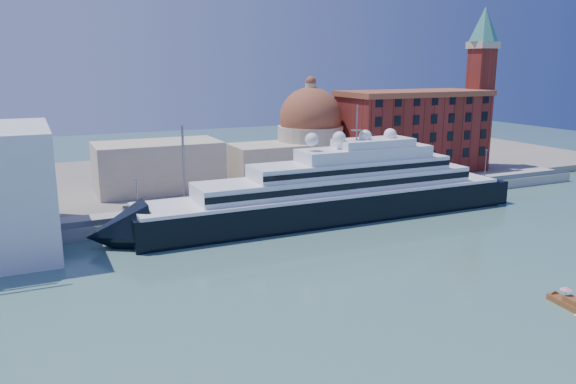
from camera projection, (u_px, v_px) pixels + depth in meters
name	position (u px, v px, depth m)	size (l,w,h in m)	color
ground	(349.00, 257.00, 96.77)	(400.00, 400.00, 0.00)	#3A655F
quay	(272.00, 206.00, 126.56)	(180.00, 10.00, 2.50)	gray
land	(216.00, 175.00, 162.87)	(260.00, 72.00, 2.00)	slate
quay_fence	(280.00, 203.00, 122.17)	(180.00, 0.10, 1.20)	slate
superyacht	(319.00, 198.00, 118.52)	(94.60, 13.12, 28.27)	black
water_taxi	(568.00, 302.00, 76.91)	(2.59, 5.99, 2.76)	brown
warehouse	(413.00, 131.00, 161.03)	(43.00, 19.00, 23.25)	maroon
campanile	(481.00, 77.00, 167.55)	(8.40, 8.40, 47.00)	maroon
church	(258.00, 148.00, 148.00)	(66.00, 18.00, 25.50)	beige
lamp_posts	(219.00, 175.00, 117.91)	(120.80, 2.40, 18.00)	slate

